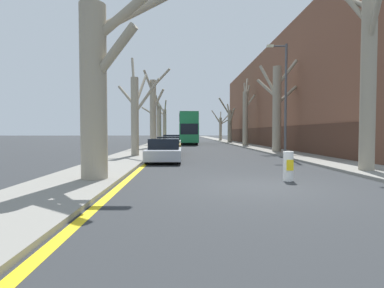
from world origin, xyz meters
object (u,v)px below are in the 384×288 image
at_px(street_tree_left_3, 158,121).
at_px(street_tree_right_1, 277,106).
at_px(traffic_bollard, 288,166).
at_px(street_tree_left_2, 153,111).
at_px(lamp_post, 284,94).
at_px(parked_car_2, 172,143).
at_px(double_decker_bus, 188,127).
at_px(parked_car_0, 164,151).
at_px(street_tree_right_2, 246,114).
at_px(street_tree_right_3, 230,124).
at_px(parked_car_1, 169,146).
at_px(street_tree_left_1, 135,111).
at_px(street_tree_left_4, 164,123).
at_px(street_tree_right_4, 221,127).
at_px(street_tree_left_0, 98,84).
at_px(street_tree_right_0, 367,68).

height_order(street_tree_left_3, street_tree_right_1, street_tree_left_3).
height_order(street_tree_right_1, traffic_bollard, street_tree_right_1).
bearing_deg(street_tree_left_2, lamp_post, -47.30).
distance_m(street_tree_left_3, street_tree_right_1, 19.72).
bearing_deg(parked_car_2, traffic_bollard, -76.33).
distance_m(street_tree_right_1, traffic_bollard, 14.83).
distance_m(double_decker_bus, parked_car_2, 14.14).
bearing_deg(traffic_bollard, parked_car_0, 124.35).
xyz_separation_m(parked_car_2, lamp_post, (7.89, -8.89, 3.57)).
bearing_deg(street_tree_right_2, parked_car_2, -140.71).
distance_m(street_tree_left_2, street_tree_right_3, 19.73).
height_order(street_tree_right_3, parked_car_0, street_tree_right_3).
height_order(parked_car_1, traffic_bollard, parked_car_1).
relative_size(street_tree_left_1, street_tree_left_4, 0.90).
bearing_deg(traffic_bollard, street_tree_right_4, 85.33).
relative_size(street_tree_right_1, lamp_post, 0.98).
height_order(street_tree_right_3, parked_car_2, street_tree_right_3).
height_order(street_tree_left_1, street_tree_left_4, street_tree_left_4).
bearing_deg(street_tree_right_1, street_tree_left_3, 123.29).
relative_size(street_tree_left_1, street_tree_left_2, 0.87).
bearing_deg(lamp_post, street_tree_left_3, 116.37).
bearing_deg(double_decker_bus, street_tree_left_1, -99.97).
xyz_separation_m(street_tree_left_0, street_tree_left_4, (-0.24, 40.83, -0.01)).
relative_size(parked_car_2, lamp_post, 0.52).
bearing_deg(street_tree_right_1, double_decker_bus, 109.56).
bearing_deg(street_tree_left_2, street_tree_left_0, -89.58).
bearing_deg(street_tree_right_1, parked_car_1, -169.76).
height_order(street_tree_right_4, parked_car_2, street_tree_right_4).
bearing_deg(street_tree_left_3, parked_car_1, -83.06).
xyz_separation_m(street_tree_left_1, street_tree_left_4, (0.10, 30.77, 0.16)).
relative_size(street_tree_left_2, traffic_bollard, 7.94).
xyz_separation_m(street_tree_left_3, street_tree_right_0, (10.64, -28.46, 1.12)).
bearing_deg(street_tree_right_2, street_tree_right_1, -90.38).
height_order(street_tree_left_0, street_tree_left_1, street_tree_left_1).
xyz_separation_m(street_tree_left_1, double_decker_bus, (4.00, 22.76, -0.63)).
distance_m(street_tree_right_0, street_tree_right_4, 46.27).
relative_size(parked_car_0, parked_car_2, 0.99).
bearing_deg(street_tree_left_2, parked_car_2, -42.21).
bearing_deg(street_tree_left_2, traffic_bollard, -72.49).
bearing_deg(traffic_bollard, street_tree_left_0, -179.91).
height_order(street_tree_right_1, street_tree_right_2, street_tree_right_2).
bearing_deg(street_tree_left_1, street_tree_right_0, -37.71).
bearing_deg(street_tree_left_4, double_decker_bus, -64.02).
bearing_deg(street_tree_right_0, double_decker_bus, 101.95).
xyz_separation_m(street_tree_right_1, street_tree_right_2, (0.08, 12.14, 0.06)).
relative_size(street_tree_left_0, parked_car_1, 1.56).
bearing_deg(parked_car_1, street_tree_left_1, -132.62).
relative_size(street_tree_right_4, parked_car_2, 1.52).
distance_m(street_tree_right_2, lamp_post, 16.03).
height_order(street_tree_left_3, parked_car_1, street_tree_left_3).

